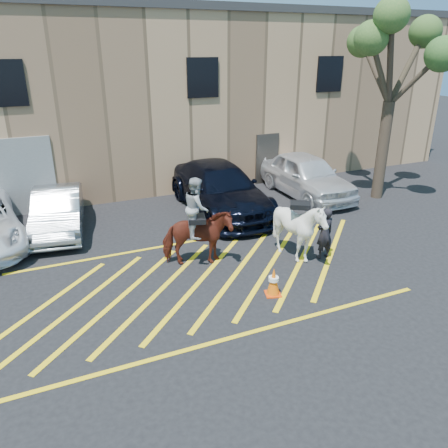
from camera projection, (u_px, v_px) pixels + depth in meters
name	position (u px, v px, depth m)	size (l,w,h in m)	color
ground	(195.00, 277.00, 11.69)	(90.00, 90.00, 0.00)	black
car_silver_sedan	(58.00, 211.00, 14.35)	(1.49, 4.27, 1.41)	#9BA3AA
car_blue_suv	(220.00, 188.00, 16.12)	(2.41, 5.93, 1.72)	black
car_white_suv	(306.00, 175.00, 17.78)	(2.03, 5.05, 1.72)	white
handler	(325.00, 233.00, 12.47)	(0.56, 0.37, 1.53)	black
warehouse	(105.00, 94.00, 20.47)	(32.42, 10.20, 7.30)	tan
hatching_zone	(199.00, 282.00, 11.43)	(12.60, 5.12, 0.01)	yellow
mounted_bay	(197.00, 231.00, 11.98)	(2.09, 1.38, 2.54)	maroon
saddled_white	(299.00, 229.00, 12.32)	(2.17, 2.23, 1.86)	white
traffic_cone	(273.00, 282.00, 10.71)	(0.47, 0.47, 0.73)	#EC3F09
tree	(396.00, 48.00, 15.76)	(3.99, 4.37, 7.31)	#413327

